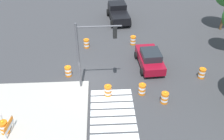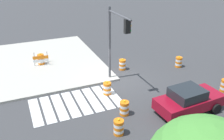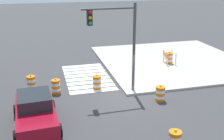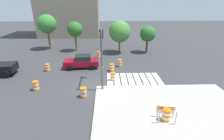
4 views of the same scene
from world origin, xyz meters
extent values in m
plane|color=#38383A|center=(0.00, 0.00, 0.00)|extent=(120.00, 120.00, 0.00)
cube|color=#ADA89E|center=(6.00, -6.00, 0.07)|extent=(12.00, 12.00, 0.15)
cube|color=silver|center=(1.38, 1.80, 0.01)|extent=(0.60, 3.20, 0.02)
cube|color=silver|center=(2.12, 1.80, 0.01)|extent=(0.60, 3.20, 0.02)
cube|color=silver|center=(2.88, 1.80, 0.01)|extent=(0.60, 3.20, 0.02)
cube|color=silver|center=(3.62, 1.80, 0.01)|extent=(0.60, 3.20, 0.02)
cube|color=silver|center=(4.38, 1.80, 0.01)|extent=(0.60, 3.20, 0.02)
cube|color=silver|center=(5.12, 1.80, 0.01)|extent=(0.60, 3.20, 0.02)
cube|color=silver|center=(5.88, 1.80, 0.01)|extent=(0.60, 3.20, 0.02)
cube|color=silver|center=(6.62, 1.80, 0.01)|extent=(0.60, 3.20, 0.02)
cube|color=maroon|center=(-2.20, 5.44, 0.68)|extent=(4.41, 2.10, 0.70)
cube|color=#1E2328|center=(-1.95, 5.45, 1.33)|extent=(2.00, 1.71, 0.60)
cylinder|color=black|center=(-3.49, 4.40, 0.33)|extent=(0.67, 0.28, 0.66)
cylinder|color=black|center=(-3.61, 6.30, 0.33)|extent=(0.67, 0.28, 0.66)
cylinder|color=black|center=(-0.79, 4.57, 0.33)|extent=(0.67, 0.28, 0.66)
cylinder|color=black|center=(-0.91, 6.47, 0.33)|extent=(0.67, 0.28, 0.66)
cylinder|color=orange|center=(-1.04, -1.76, 0.09)|extent=(0.56, 0.56, 0.18)
cylinder|color=white|center=(-1.04, -1.76, 0.27)|extent=(0.56, 0.56, 0.18)
cylinder|color=orange|center=(-1.04, -1.76, 0.45)|extent=(0.56, 0.56, 0.18)
cylinder|color=white|center=(-1.04, -1.76, 0.63)|extent=(0.56, 0.56, 0.18)
cylinder|color=orange|center=(-1.04, -1.76, 0.81)|extent=(0.56, 0.56, 0.18)
sphere|color=yellow|center=(-1.04, -1.76, 0.96)|extent=(0.12, 0.12, 0.12)
cylinder|color=orange|center=(1.68, 1.54, 0.09)|extent=(0.56, 0.56, 0.18)
cylinder|color=white|center=(1.68, 1.54, 0.27)|extent=(0.56, 0.56, 0.18)
cylinder|color=orange|center=(1.68, 1.54, 0.45)|extent=(0.56, 0.56, 0.18)
cylinder|color=white|center=(1.68, 1.54, 0.63)|extent=(0.56, 0.56, 0.18)
cylinder|color=orange|center=(1.68, 1.54, 0.81)|extent=(0.56, 0.56, 0.18)
sphere|color=yellow|center=(1.68, 1.54, 0.96)|extent=(0.12, 0.12, 0.12)
cylinder|color=orange|center=(-5.78, -0.34, 0.09)|extent=(0.56, 0.56, 0.18)
cylinder|color=white|center=(-5.78, -0.34, 0.27)|extent=(0.56, 0.56, 0.18)
cylinder|color=orange|center=(-5.78, -0.34, 0.45)|extent=(0.56, 0.56, 0.18)
cylinder|color=white|center=(-5.78, -0.34, 0.63)|extent=(0.56, 0.56, 0.18)
cylinder|color=orange|center=(-5.78, -0.34, 0.81)|extent=(0.56, 0.56, 0.18)
sphere|color=yellow|center=(-5.78, -0.34, 0.96)|extent=(0.12, 0.12, 0.12)
cylinder|color=orange|center=(1.64, 4.20, 0.09)|extent=(0.56, 0.56, 0.18)
cylinder|color=white|center=(1.64, 4.20, 0.27)|extent=(0.56, 0.56, 0.18)
cylinder|color=orange|center=(1.64, 4.20, 0.45)|extent=(0.56, 0.56, 0.18)
cylinder|color=white|center=(1.64, 4.20, 0.63)|extent=(0.56, 0.56, 0.18)
cylinder|color=orange|center=(1.64, 4.20, 0.81)|extent=(0.56, 0.56, 0.18)
sphere|color=yellow|center=(1.64, 4.20, 0.96)|extent=(0.12, 0.12, 0.12)
cylinder|color=orange|center=(-6.18, 4.42, 0.09)|extent=(0.56, 0.56, 0.18)
cylinder|color=white|center=(-6.18, 4.42, 0.27)|extent=(0.56, 0.56, 0.18)
cylinder|color=orange|center=(2.72, 5.73, 0.09)|extent=(0.56, 0.56, 0.18)
cylinder|color=white|center=(2.72, 5.73, 0.27)|extent=(0.56, 0.56, 0.18)
cylinder|color=orange|center=(2.72, 5.73, 0.45)|extent=(0.56, 0.56, 0.18)
cylinder|color=white|center=(2.72, 5.73, 0.63)|extent=(0.56, 0.56, 0.18)
cylinder|color=orange|center=(2.72, 5.73, 0.81)|extent=(0.56, 0.56, 0.18)
sphere|color=yellow|center=(2.72, 5.73, 0.96)|extent=(0.12, 0.12, 0.12)
cylinder|color=orange|center=(5.15, -5.31, 0.24)|extent=(0.56, 0.56, 0.18)
cylinder|color=white|center=(5.15, -5.31, 0.42)|extent=(0.56, 0.56, 0.18)
cylinder|color=orange|center=(5.15, -5.31, 0.60)|extent=(0.56, 0.56, 0.18)
cylinder|color=white|center=(5.15, -5.31, 0.78)|extent=(0.56, 0.56, 0.18)
cylinder|color=orange|center=(5.15, -5.31, 0.96)|extent=(0.56, 0.56, 0.18)
sphere|color=yellow|center=(5.15, -5.31, 1.11)|extent=(0.12, 0.12, 0.12)
cube|color=silver|center=(4.65, -4.90, 0.65)|extent=(0.08, 0.08, 1.00)
cube|color=silver|center=(4.55, -5.59, 0.65)|extent=(0.08, 0.08, 1.00)
cube|color=silver|center=(5.74, -5.07, 0.65)|extent=(0.08, 0.08, 1.00)
cube|color=silver|center=(5.64, -5.76, 0.65)|extent=(0.08, 0.08, 1.00)
cube|color=orange|center=(5.20, -4.96, 0.90)|extent=(1.29, 0.23, 0.28)
cube|color=white|center=(5.20, -4.96, 0.60)|extent=(1.29, 0.23, 0.20)
cylinder|color=#4C4C51|center=(0.60, -0.60, 2.90)|extent=(0.18, 0.18, 5.50)
cylinder|color=#4C4C51|center=(0.57, 1.00, 5.35)|extent=(0.19, 3.20, 0.12)
cube|color=black|center=(0.54, 2.12, 4.90)|extent=(0.37, 0.29, 0.90)
sphere|color=red|center=(0.35, 2.12, 5.20)|extent=(0.20, 0.20, 0.20)
sphere|color=#F2A514|center=(0.35, 2.12, 4.90)|extent=(0.20, 0.20, 0.20)
sphere|color=green|center=(0.35, 2.12, 4.60)|extent=(0.20, 0.20, 0.20)
camera|label=1|loc=(16.68, 1.08, 13.13)|focal=40.74mm
camera|label=2|loc=(7.28, 15.50, 8.94)|focal=39.71mm
camera|label=3|loc=(-15.04, 4.87, 7.27)|focal=44.62mm
camera|label=4|loc=(1.06, -14.77, 7.93)|focal=26.86mm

